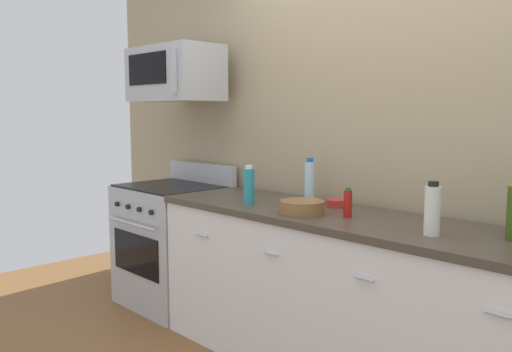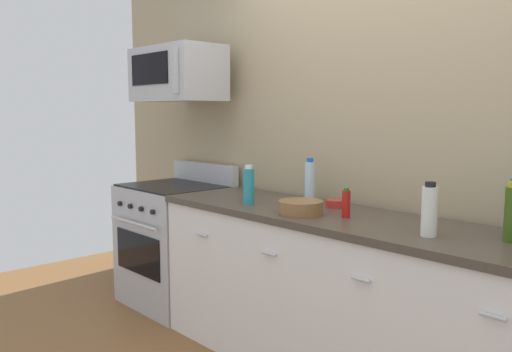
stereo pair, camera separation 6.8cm
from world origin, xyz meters
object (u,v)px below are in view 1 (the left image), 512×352
Objects in this scene: range_oven at (173,244)px; bottle_dish_soap at (249,186)px; bottle_vinegar_white at (432,210)px; bottle_hot_sauce_red at (348,203)px; bowl_wooden_salad at (302,207)px; bottle_water_clear at (310,181)px; bowl_red_small at (336,203)px; microwave at (175,74)px.

range_oven is 4.54× the size of bottle_dish_soap.
bottle_hot_sauce_red is (-0.51, 0.07, -0.04)m from bottle_vinegar_white.
range_oven is 1.50m from bowl_wooden_salad.
bowl_wooden_salad is at bearing -5.57° from range_oven.
bottle_dish_soap is (-1.16, -0.03, -0.00)m from bottle_vinegar_white.
bottle_water_clear reaches higher than bottle_vinegar_white.
bowl_red_small is at bearing 6.45° from range_oven.
bottle_dish_soap is at bearing 179.31° from bowl_wooden_salad.
bowl_wooden_salad reaches higher than bowl_red_small.
bottle_water_clear is (1.19, 0.19, 0.58)m from range_oven.
bottle_vinegar_white is 1.00m from bottle_water_clear.
bottle_dish_soap is 0.96× the size of bowl_wooden_salad.
bottle_vinegar_white is (2.15, -0.15, -0.71)m from microwave.
bowl_red_small is (0.00, 0.30, -0.02)m from bowl_wooden_salad.
bottle_hot_sauce_red is at bearing -40.93° from bowl_red_small.
bowl_wooden_salad is (-0.23, -0.10, -0.04)m from bottle_hot_sauce_red.
bottle_hot_sauce_red is 1.37× the size of bowl_red_small.
range_oven is at bearing 172.35° from bottle_dish_soap.
bowl_wooden_salad is at bearing -0.69° from bottle_dish_soap.
bottle_hot_sauce_red reaches higher than range_oven.
range_oven is 4.37× the size of bowl_wooden_salad.
microwave reaches higher than bowl_red_small.
microwave is 6.49× the size of bowl_red_small.
bottle_vinegar_white reaches higher than bowl_wooden_salad.
bottle_vinegar_white is 0.90× the size of bottle_water_clear.
bottle_dish_soap reaches higher than bowl_wooden_salad.
range_oven is 1.34m from bottle_water_clear.
bottle_dish_soap is at bearing -145.59° from bowl_red_small.
bottle_dish_soap is (-0.20, -0.32, -0.02)m from bottle_water_clear.
bottle_vinegar_white is 1.56× the size of bottle_hot_sauce_red.
microwave is 1.63m from bowl_red_small.
bottle_water_clear is (1.19, 0.14, -0.70)m from microwave.
microwave reaches higher than bowl_wooden_salad.
bottle_dish_soap is at bearing -178.46° from bottle_vinegar_white.
bowl_wooden_salad is at bearing -7.37° from microwave.
bowl_red_small is (1.42, 0.16, 0.47)m from range_oven.
bottle_hot_sauce_red is 0.67× the size of bottle_dish_soap.
bottle_hot_sauce_red is (1.64, -0.08, -0.76)m from microwave.
bottle_dish_soap reaches higher than bottle_hot_sauce_red.
bottle_vinegar_white is 2.14× the size of bowl_red_small.
microwave reaches higher than bottle_dish_soap.
bottle_vinegar_white is 1.16m from bottle_dish_soap.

